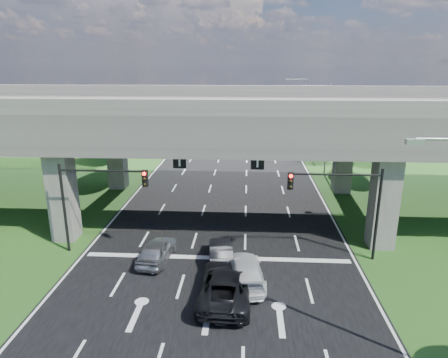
# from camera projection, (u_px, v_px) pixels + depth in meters

# --- Properties ---
(ground) EXTENTS (160.00, 160.00, 0.00)m
(ground) POSITION_uv_depth(u_px,v_px,m) (212.00, 288.00, 22.40)
(ground) COLOR #1F4D18
(ground) RESTS_ON ground
(road) EXTENTS (18.00, 120.00, 0.03)m
(road) POSITION_uv_depth(u_px,v_px,m) (223.00, 220.00, 31.97)
(road) COLOR black
(road) RESTS_ON ground
(overpass) EXTENTS (80.00, 15.00, 10.00)m
(overpass) POSITION_uv_depth(u_px,v_px,m) (225.00, 118.00, 31.64)
(overpass) COLOR #3A3735
(overpass) RESTS_ON ground
(warehouse) EXTENTS (20.00, 10.00, 4.00)m
(warehouse) POSITION_uv_depth(u_px,v_px,m) (52.00, 136.00, 56.81)
(warehouse) COLOR #9E9E99
(warehouse) RESTS_ON ground
(signal_right) EXTENTS (5.76, 0.54, 6.00)m
(signal_right) POSITION_uv_depth(u_px,v_px,m) (344.00, 197.00, 24.54)
(signal_right) COLOR black
(signal_right) RESTS_ON ground
(signal_left) EXTENTS (5.76, 0.54, 6.00)m
(signal_left) POSITION_uv_depth(u_px,v_px,m) (95.00, 192.00, 25.43)
(signal_left) COLOR black
(signal_left) RESTS_ON ground
(streetlight_far) EXTENTS (3.38, 0.25, 10.00)m
(streetlight_far) POSITION_uv_depth(u_px,v_px,m) (324.00, 122.00, 43.14)
(streetlight_far) COLOR gray
(streetlight_far) RESTS_ON ground
(streetlight_beyond) EXTENTS (3.38, 0.25, 10.00)m
(streetlight_beyond) POSITION_uv_depth(u_px,v_px,m) (304.00, 106.00, 58.45)
(streetlight_beyond) COLOR gray
(streetlight_beyond) RESTS_ON ground
(tree_left_near) EXTENTS (4.50, 4.50, 7.80)m
(tree_left_near) POSITION_uv_depth(u_px,v_px,m) (113.00, 127.00, 46.71)
(tree_left_near) COLOR black
(tree_left_near) RESTS_ON ground
(tree_left_mid) EXTENTS (3.91, 3.90, 6.76)m
(tree_left_mid) POSITION_uv_depth(u_px,v_px,m) (111.00, 122.00, 54.72)
(tree_left_mid) COLOR black
(tree_left_mid) RESTS_ON ground
(tree_left_far) EXTENTS (4.80, 4.80, 8.32)m
(tree_left_far) POSITION_uv_depth(u_px,v_px,m) (152.00, 109.00, 61.88)
(tree_left_far) COLOR black
(tree_left_far) RESTS_ON ground
(tree_right_near) EXTENTS (4.20, 4.20, 7.28)m
(tree_right_near) POSITION_uv_depth(u_px,v_px,m) (342.00, 129.00, 47.19)
(tree_right_near) COLOR black
(tree_right_near) RESTS_ON ground
(tree_right_mid) EXTENTS (3.91, 3.90, 6.76)m
(tree_right_mid) POSITION_uv_depth(u_px,v_px,m) (351.00, 122.00, 54.77)
(tree_right_mid) COLOR black
(tree_right_mid) RESTS_ON ground
(tree_right_far) EXTENTS (4.50, 4.50, 7.80)m
(tree_right_far) POSITION_uv_depth(u_px,v_px,m) (313.00, 110.00, 62.47)
(tree_right_far) COLOR black
(tree_right_far) RESTS_ON ground
(car_silver) EXTENTS (2.13, 4.33, 1.42)m
(car_silver) POSITION_uv_depth(u_px,v_px,m) (157.00, 250.00, 25.21)
(car_silver) COLOR #A3A5AA
(car_silver) RESTS_ON road
(car_dark) EXTENTS (1.82, 4.17, 1.33)m
(car_dark) POSITION_uv_depth(u_px,v_px,m) (221.00, 252.00, 25.06)
(car_dark) COLOR black
(car_dark) RESTS_ON road
(car_white) EXTENTS (2.61, 5.17, 1.44)m
(car_white) POSITION_uv_depth(u_px,v_px,m) (245.00, 271.00, 22.70)
(car_white) COLOR silver
(car_white) RESTS_ON road
(car_trailing) EXTENTS (2.94, 5.94, 1.62)m
(car_trailing) POSITION_uv_depth(u_px,v_px,m) (226.00, 284.00, 21.18)
(car_trailing) COLOR black
(car_trailing) RESTS_ON road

